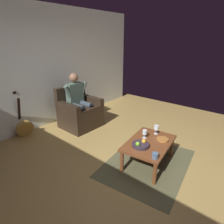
# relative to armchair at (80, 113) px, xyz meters

# --- Properties ---
(ground_plane) EXTENTS (7.34, 7.34, 0.00)m
(ground_plane) POSITION_rel_armchair_xyz_m (0.60, 2.00, -0.34)
(ground_plane) COLOR #A28347
(wall_back) EXTENTS (6.52, 0.06, 2.73)m
(wall_back) POSITION_rel_armchair_xyz_m (0.60, -0.73, 1.02)
(wall_back) COLOR silver
(wall_back) RESTS_ON ground
(rug) EXTENTS (1.80, 1.45, 0.01)m
(rug) POSITION_rel_armchair_xyz_m (0.26, 2.03, -0.34)
(rug) COLOR brown
(rug) RESTS_ON ground
(armchair) EXTENTS (0.85, 0.79, 0.96)m
(armchair) POSITION_rel_armchair_xyz_m (0.00, 0.00, 0.00)
(armchair) COLOR black
(armchair) RESTS_ON ground
(person_seated) EXTENTS (0.66, 0.57, 1.28)m
(person_seated) POSITION_rel_armchair_xyz_m (-0.00, -0.00, 0.36)
(person_seated) COLOR #495E51
(person_seated) RESTS_ON ground
(coffee_table) EXTENTS (1.02, 0.76, 0.42)m
(coffee_table) POSITION_rel_armchair_xyz_m (0.26, 2.03, 0.02)
(coffee_table) COLOR brown
(coffee_table) RESTS_ON ground
(guitar) EXTENTS (0.36, 0.33, 0.99)m
(guitar) POSITION_rel_armchair_xyz_m (1.11, -0.53, -0.12)
(guitar) COLOR #AB7F36
(guitar) RESTS_ON ground
(wine_glass_near) EXTENTS (0.07, 0.07, 0.15)m
(wine_glass_near) POSITION_rel_armchair_xyz_m (0.19, 1.90, 0.18)
(wine_glass_near) COLOR silver
(wine_glass_near) RESTS_ON coffee_table
(wine_glass_far) EXTENTS (0.08, 0.08, 0.16)m
(wine_glass_far) POSITION_rel_armchair_xyz_m (-0.07, 1.98, 0.19)
(wine_glass_far) COLOR silver
(wine_glass_far) RESTS_ON coffee_table
(fruit_bowl) EXTENTS (0.27, 0.27, 0.11)m
(fruit_bowl) POSITION_rel_armchair_xyz_m (0.47, 1.99, 0.11)
(fruit_bowl) COLOR #302732
(fruit_bowl) RESTS_ON coffee_table
(decorative_dish) EXTENTS (0.19, 0.19, 0.02)m
(decorative_dish) POSITION_rel_armchair_xyz_m (0.05, 2.17, 0.09)
(decorative_dish) COLOR #A96A2F
(decorative_dish) RESTS_ON coffee_table
(candle_jar) EXTENTS (0.09, 0.09, 0.09)m
(candle_jar) POSITION_rel_armchair_xyz_m (0.61, 2.32, 0.12)
(candle_jar) COLOR slate
(candle_jar) RESTS_ON coffee_table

